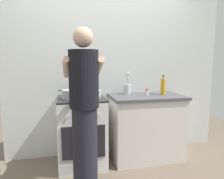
{
  "coord_description": "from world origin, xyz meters",
  "views": [
    {
      "loc": [
        -0.51,
        -2.47,
        1.37
      ],
      "look_at": [
        0.05,
        0.12,
        1.0
      ],
      "focal_mm": 32.78,
      "sensor_mm": 36.0,
      "label": 1
    }
  ],
  "objects": [
    {
      "name": "spice_bottle",
      "position": [
        0.55,
        0.16,
        0.94
      ],
      "size": [
        0.04,
        0.04,
        0.09
      ],
      "color": "silver",
      "rests_on": "countertop"
    },
    {
      "name": "countertop",
      "position": [
        0.55,
        0.15,
        0.45
      ],
      "size": [
        1.0,
        0.6,
        0.9
      ],
      "color": "silver",
      "rests_on": "ground"
    },
    {
      "name": "person",
      "position": [
        -0.35,
        -0.4,
        0.86
      ],
      "size": [
        0.41,
        0.5,
        1.7
      ],
      "color": "black",
      "rests_on": "ground"
    },
    {
      "name": "pot",
      "position": [
        -0.49,
        0.1,
        0.96
      ],
      "size": [
        0.28,
        0.21,
        0.11
      ],
      "color": "#B2B2B7",
      "rests_on": "stove_range"
    },
    {
      "name": "oil_bottle",
      "position": [
        0.79,
        0.15,
        1.02
      ],
      "size": [
        0.07,
        0.07,
        0.27
      ],
      "color": "gold",
      "rests_on": "countertop"
    },
    {
      "name": "back_wall",
      "position": [
        0.2,
        0.5,
        1.25
      ],
      "size": [
        3.2,
        0.1,
        2.5
      ],
      "color": "silver",
      "rests_on": "ground"
    },
    {
      "name": "ground",
      "position": [
        0.0,
        0.0,
        0.0
      ],
      "size": [
        6.0,
        6.0,
        0.0
      ],
      "primitive_type": "plane",
      "color": "#6B5B4C"
    },
    {
      "name": "stove_range",
      "position": [
        -0.35,
        0.15,
        0.45
      ],
      "size": [
        0.6,
        0.62,
        0.9
      ],
      "color": "white",
      "rests_on": "ground"
    },
    {
      "name": "utensil_crock",
      "position": [
        0.32,
        0.33,
        0.99
      ],
      "size": [
        0.1,
        0.1,
        0.32
      ],
      "color": "silver",
      "rests_on": "countertop"
    },
    {
      "name": "mixing_bowl",
      "position": [
        -0.21,
        0.2,
        0.95
      ],
      "size": [
        0.26,
        0.26,
        0.09
      ],
      "color": "#B7B7BC",
      "rests_on": "stove_range"
    }
  ]
}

